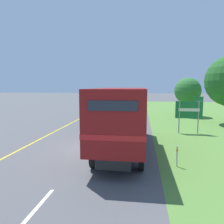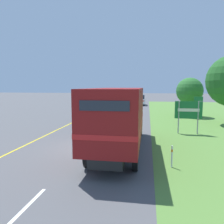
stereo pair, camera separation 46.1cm
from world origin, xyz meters
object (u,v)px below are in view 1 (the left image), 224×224
lead_car_white (105,107)px  highway_sign (189,111)px  horse_trailer_truck (123,116)px  roadside_tree_mid (188,91)px  lead_car_white_ahead (137,100)px  delineator_post (177,155)px

lead_car_white → highway_sign: (8.03, -9.79, 0.72)m
lead_car_white → highway_sign: size_ratio=1.66×
horse_trailer_truck → highway_sign: bearing=48.8°
horse_trailer_truck → roadside_tree_mid: bearing=67.3°
lead_car_white → highway_sign: 12.68m
lead_car_white_ahead → highway_sign: 24.54m
roadside_tree_mid → highway_sign: bearing=-100.1°
lead_car_white_ahead → highway_sign: highway_sign is taller
highway_sign → roadside_tree_mid: roadside_tree_mid is taller
horse_trailer_truck → roadside_tree_mid: size_ratio=1.97×
lead_car_white_ahead → lead_car_white: bearing=-104.4°
horse_trailer_truck → delineator_post: (2.54, -2.04, -1.41)m
horse_trailer_truck → roadside_tree_mid: (6.19, 14.78, 1.02)m
highway_sign → lead_car_white: bearing=129.3°
lead_car_white → roadside_tree_mid: (9.76, -0.12, 1.96)m
roadside_tree_mid → lead_car_white_ahead: bearing=112.7°
lead_car_white → lead_car_white_ahead: bearing=75.6°
lead_car_white → lead_car_white_ahead: 14.82m
horse_trailer_truck → highway_sign: horse_trailer_truck is taller
delineator_post → horse_trailer_truck: bearing=141.2°
lead_car_white → delineator_post: (6.10, -16.94, -0.47)m
horse_trailer_truck → delineator_post: 3.55m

